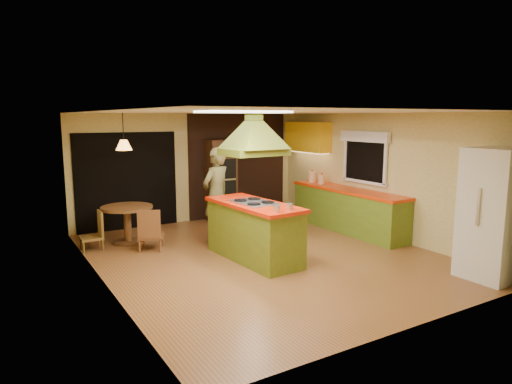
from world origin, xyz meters
TOP-DOWN VIEW (x-y plane):
  - ground at (0.00, 0.00)m, footprint 6.50×6.50m
  - room_walls at (0.00, 0.00)m, footprint 5.50×6.50m
  - ceiling_plane at (0.00, 0.00)m, footprint 6.50×6.50m
  - brick_panel at (1.25, 3.23)m, footprint 2.64×0.03m
  - nook_opening at (-1.50, 3.23)m, footprint 2.20×0.03m
  - right_counter at (2.45, 0.60)m, footprint 0.62×3.05m
  - upper_cabinets at (2.57, 2.20)m, footprint 0.34×1.40m
  - window_right at (2.70, 0.40)m, footprint 0.12×1.35m
  - fluor_panel at (-1.10, -1.20)m, footprint 1.20×0.60m
  - kitchen_island at (-0.27, -0.08)m, footprint 0.93×2.04m
  - range_hood at (-0.27, -0.08)m, footprint 1.04×0.78m
  - man at (-0.32, 1.26)m, footprint 0.80×0.67m
  - refrigerator at (2.35, -2.71)m, footprint 0.82×0.78m
  - wall_oven at (0.62, 2.95)m, footprint 0.66×0.63m
  - dining_table at (-1.85, 2.05)m, footprint 0.97×0.97m
  - chair_left at (-2.55, 1.95)m, footprint 0.40×0.40m
  - chair_near at (-1.60, 1.40)m, footprint 0.58×0.58m
  - pendant_lamp at (-1.85, 2.05)m, footprint 0.38×0.38m
  - canister_large at (2.40, 1.76)m, footprint 0.17×0.17m
  - canister_medium at (2.40, 1.42)m, footprint 0.19×0.19m
  - canister_small at (2.40, 1.45)m, footprint 0.15×0.15m

SIDE VIEW (x-z plane):
  - ground at x=0.00m, z-range 0.00..0.00m
  - chair_left at x=-2.55m, z-range 0.00..0.71m
  - chair_near at x=-1.60m, z-range 0.00..0.78m
  - right_counter at x=2.45m, z-range 0.00..0.92m
  - kitchen_island at x=-0.27m, z-range 0.00..1.00m
  - dining_table at x=-1.85m, z-range 0.15..0.88m
  - man at x=-0.32m, z-range 0.00..1.85m
  - wall_oven at x=0.62m, z-range 0.00..1.90m
  - refrigerator at x=2.35m, z-range 0.00..1.98m
  - canister_small at x=2.40m, z-range 0.92..1.08m
  - canister_medium at x=2.40m, z-range 0.92..1.13m
  - canister_large at x=2.40m, z-range 0.92..1.17m
  - nook_opening at x=-1.50m, z-range 0.00..2.10m
  - room_walls at x=0.00m, z-range -2.00..4.50m
  - brick_panel at x=1.25m, z-range 0.00..2.50m
  - window_right at x=2.70m, z-range 1.24..2.30m
  - pendant_lamp at x=-1.85m, z-range 1.80..2.00m
  - upper_cabinets at x=2.57m, z-range 1.60..2.30m
  - range_hood at x=-0.27m, z-range 1.86..2.65m
  - fluor_panel at x=-1.10m, z-range 2.47..2.50m
  - ceiling_plane at x=0.00m, z-range 2.50..2.50m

